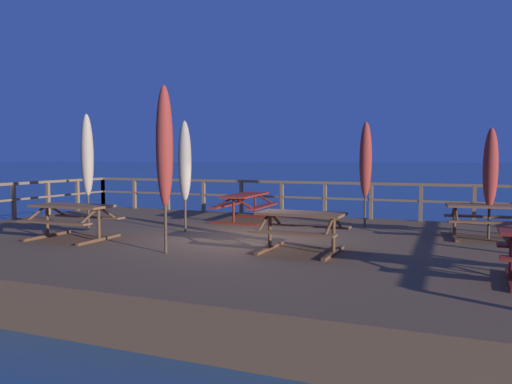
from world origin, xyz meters
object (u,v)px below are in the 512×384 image
Objects in this scene: picnic_table_mid_centre at (245,201)px; patio_umbrella_tall_mid_right at (87,156)px; patio_umbrella_short_mid at (165,147)px; picnic_table_front_left at (301,224)px; picnic_table_front_right at (72,214)px; picnic_table_back_right at (488,214)px; patio_umbrella_tall_mid_left at (491,168)px; patio_umbrella_tall_back_right at (366,160)px; patio_umbrella_tall_back_left at (185,161)px.

patio_umbrella_tall_mid_right is at bearing -138.51° from picnic_table_mid_centre.
patio_umbrella_short_mid is (3.72, -2.21, 0.14)m from patio_umbrella_tall_mid_right.
patio_umbrella_tall_mid_right reaches higher than picnic_table_mid_centre.
picnic_table_front_right is at bearing -175.21° from picnic_table_front_left.
patio_umbrella_tall_mid_right is (-0.89, 1.56, 1.31)m from picnic_table_front_right.
patio_umbrella_tall_mid_left is at bearing 67.17° from picnic_table_back_right.
picnic_table_front_right is 0.73× the size of patio_umbrella_tall_mid_left.
patio_umbrella_tall_back_right is at bearing 82.00° from picnic_table_front_left.
picnic_table_back_right is (3.43, 3.00, 0.00)m from picnic_table_front_left.
patio_umbrella_tall_mid_left reaches higher than picnic_table_front_right.
patio_umbrella_tall_mid_right reaches higher than picnic_table_back_right.
picnic_table_mid_centre is at bearing 171.95° from patio_umbrella_tall_mid_left.
patio_umbrella_tall_mid_right is 4.33m from patio_umbrella_short_mid.
picnic_table_front_right is 0.58× the size of patio_umbrella_short_mid.
picnic_table_mid_centre is at bearing 171.39° from picnic_table_back_right.
picnic_table_mid_centre is at bearing 41.49° from patio_umbrella_tall_mid_right.
patio_umbrella_tall_mid_right reaches higher than picnic_table_front_right.
patio_umbrella_short_mid is (2.83, -0.65, 1.45)m from picnic_table_front_right.
patio_umbrella_tall_mid_right reaches higher than patio_umbrella_tall_back_left.
picnic_table_front_left is 0.58× the size of patio_umbrella_tall_mid_right.
picnic_table_front_right is at bearing -60.20° from patio_umbrella_tall_mid_right.
patio_umbrella_tall_back_right reaches higher than patio_umbrella_tall_back_left.
picnic_table_front_right is at bearing -117.69° from picnic_table_mid_centre.
picnic_table_front_left is at bearing -10.56° from patio_umbrella_tall_mid_right.
picnic_table_mid_centre is 0.87× the size of patio_umbrella_tall_mid_left.
patio_umbrella_tall_back_right is (0.56, 3.98, 1.20)m from picnic_table_front_left.
picnic_table_mid_centre is (-2.86, 3.96, 0.01)m from picnic_table_front_left.
patio_umbrella_short_mid reaches higher than picnic_table_front_right.
picnic_table_back_right is at bearing -112.83° from patio_umbrella_tall_mid_left.
patio_umbrella_short_mid reaches higher than patio_umbrella_tall_mid_left.
picnic_table_front_left is 4.56m from picnic_table_back_right.
patio_umbrella_short_mid is 2.74m from patio_umbrella_tall_back_left.
patio_umbrella_tall_mid_right reaches higher than picnic_table_front_left.
picnic_table_front_right is 0.62× the size of patio_umbrella_tall_mid_right.
patio_umbrella_tall_back_left is at bearing -167.01° from picnic_table_back_right.
patio_umbrella_tall_mid_left reaches higher than picnic_table_back_right.
picnic_table_back_right is 9.76m from patio_umbrella_tall_mid_right.
patio_umbrella_tall_back_right is 0.94× the size of patio_umbrella_tall_mid_right.
patio_umbrella_tall_mid_left reaches higher than picnic_table_front_left.
patio_umbrella_tall_mid_right is at bearing -156.70° from patio_umbrella_tall_back_right.
picnic_table_front_right is at bearing 167.03° from patio_umbrella_short_mid.
picnic_table_front_left is 0.61× the size of patio_umbrella_tall_back_right.
picnic_table_front_left is 0.78× the size of picnic_table_mid_centre.
patio_umbrella_tall_mid_left is 7.01m from patio_umbrella_tall_back_left.
picnic_table_front_left is at bearing -23.11° from patio_umbrella_tall_back_left.
picnic_table_mid_centre is 0.80× the size of patio_umbrella_tall_back_left.
picnic_table_mid_centre is 5.27m from patio_umbrella_short_mid.
picnic_table_back_right is 7.21m from patio_umbrella_short_mid.
patio_umbrella_tall_mid_left is (6.31, -0.89, 1.01)m from picnic_table_mid_centre.
patio_umbrella_tall_mid_left is 0.92× the size of patio_umbrella_tall_back_left.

